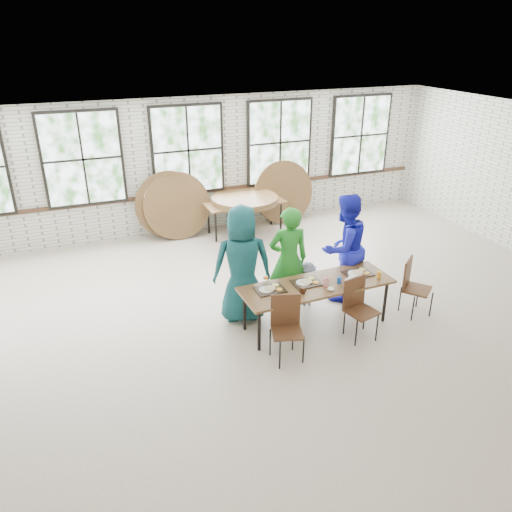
{
  "coord_description": "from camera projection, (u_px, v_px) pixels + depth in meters",
  "views": [
    {
      "loc": [
        -2.64,
        -6.22,
        4.33
      ],
      "look_at": [
        0.0,
        0.4,
        1.05
      ],
      "focal_mm": 35.0,
      "sensor_mm": 36.0,
      "label": 1
    }
  ],
  "objects": [
    {
      "name": "dining_table",
      "position": [
        317.0,
        287.0,
        7.67
      ],
      "size": [
        2.42,
        0.87,
        0.74
      ],
      "rotation": [
        0.0,
        0.0,
        0.03
      ],
      "color": "brown",
      "rests_on": "ground"
    },
    {
      "name": "adult_green",
      "position": [
        288.0,
        260.0,
        8.07
      ],
      "size": [
        0.71,
        0.52,
        1.8
      ],
      "primitive_type": "imported",
      "rotation": [
        0.0,
        0.0,
        3.0
      ],
      "color": "#217F22",
      "rests_on": "ground"
    },
    {
      "name": "toddler",
      "position": [
        307.0,
        284.0,
        8.4
      ],
      "size": [
        0.54,
        0.35,
        0.79
      ],
      "primitive_type": "imported",
      "rotation": [
        0.0,
        0.0,
        3.02
      ],
      "color": "#13183D",
      "rests_on": "ground"
    },
    {
      "name": "round_tops_stacked",
      "position": [
        245.0,
        199.0,
        11.2
      ],
      "size": [
        1.5,
        1.5,
        0.13
      ],
      "color": "brown",
      "rests_on": "storage_table"
    },
    {
      "name": "chair_spare",
      "position": [
        412.0,
        282.0,
        8.1
      ],
      "size": [
        0.58,
        0.58,
        0.95
      ],
      "rotation": [
        0.0,
        0.0,
        0.68
      ],
      "color": "#4E2E1A",
      "rests_on": "ground"
    },
    {
      "name": "room",
      "position": [
        188.0,
        152.0,
        10.93
      ],
      "size": [
        12.0,
        12.0,
        12.0
      ],
      "color": "#C6B29D",
      "rests_on": "ground"
    },
    {
      "name": "adult_teal",
      "position": [
        242.0,
        264.0,
        7.78
      ],
      "size": [
        1.05,
        0.81,
        1.91
      ],
      "primitive_type": "imported",
      "rotation": [
        0.0,
        0.0,
        2.91
      ],
      "color": "#154D53",
      "rests_on": "ground"
    },
    {
      "name": "chair_near_left",
      "position": [
        286.0,
        322.0,
        7.0
      ],
      "size": [
        0.52,
        0.51,
        0.95
      ],
      "rotation": [
        0.0,
        0.0,
        -0.29
      ],
      "color": "#4E2E1A",
      "rests_on": "ground"
    },
    {
      "name": "chair_near_right",
      "position": [
        358.0,
        303.0,
        7.49
      ],
      "size": [
        0.5,
        0.49,
        0.95
      ],
      "rotation": [
        0.0,
        0.0,
        0.23
      ],
      "color": "#4E2E1A",
      "rests_on": "ground"
    },
    {
      "name": "round_tops_leaning",
      "position": [
        212.0,
        201.0,
        11.31
      ],
      "size": [
        4.25,
        0.44,
        1.49
      ],
      "color": "brown",
      "rests_on": "ground"
    },
    {
      "name": "storage_table",
      "position": [
        245.0,
        204.0,
        11.25
      ],
      "size": [
        1.83,
        0.82,
        0.74
      ],
      "rotation": [
        0.0,
        0.0,
        0.04
      ],
      "color": "brown",
      "rests_on": "ground"
    },
    {
      "name": "adult_blue",
      "position": [
        344.0,
        248.0,
        8.4
      ],
      "size": [
        1.06,
        0.91,
        1.89
      ],
      "primitive_type": "imported",
      "rotation": [
        0.0,
        0.0,
        3.38
      ],
      "color": "#1A1FBC",
      "rests_on": "ground"
    },
    {
      "name": "tabletop_clutter",
      "position": [
        324.0,
        283.0,
        7.63
      ],
      "size": [
        2.0,
        0.59,
        0.11
      ],
      "color": "black",
      "rests_on": "dining_table"
    }
  ]
}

